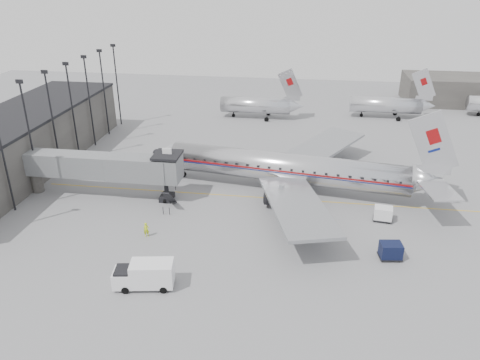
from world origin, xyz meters
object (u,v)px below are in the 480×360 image
object	(u,v)px
baggage_cart_white	(383,213)
ramp_worker	(146,230)
baggage_cart_navy	(391,251)
service_van	(144,274)
airliner	(292,168)

from	to	relation	value
baggage_cart_white	ramp_worker	xyz separation A→B (m)	(-27.08, -7.74, -0.05)
baggage_cart_navy	ramp_worker	distance (m)	26.79
service_van	baggage_cart_white	world-z (taller)	service_van
airliner	baggage_cart_navy	bearing A→B (deg)	-45.58
baggage_cart_navy	airliner	bearing A→B (deg)	118.16
service_van	baggage_cart_white	distance (m)	29.38
service_van	airliner	bearing A→B (deg)	51.88
service_van	baggage_cart_navy	bearing A→B (deg)	9.80
service_van	baggage_cart_navy	size ratio (longest dim) A/B	2.37
ramp_worker	airliner	bearing A→B (deg)	25.24
airliner	ramp_worker	xyz separation A→B (m)	(-15.73, -14.62, -2.36)
service_van	baggage_cart_navy	world-z (taller)	service_van
baggage_cart_navy	baggage_cart_white	world-z (taller)	baggage_cart_navy
baggage_cart_white	ramp_worker	distance (m)	28.17
airliner	ramp_worker	bearing A→B (deg)	-128.75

